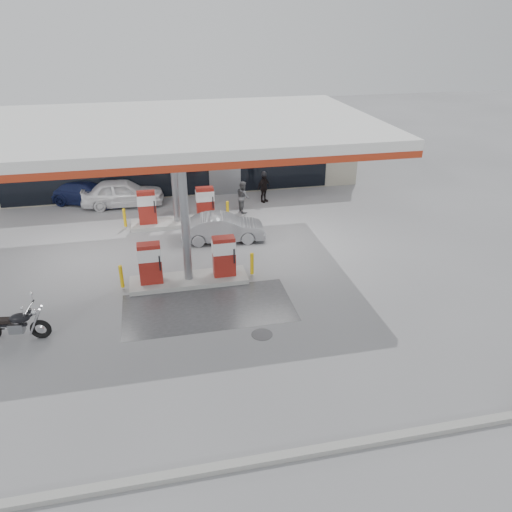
{
  "coord_description": "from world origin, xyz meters",
  "views": [
    {
      "loc": [
        -1.02,
        -15.08,
        9.51
      ],
      "look_at": [
        2.52,
        1.32,
        1.2
      ],
      "focal_mm": 35.0,
      "sensor_mm": 36.0,
      "label": 1
    }
  ],
  "objects_px": {
    "pump_island_near": "(188,266)",
    "pump_island_far": "(177,210)",
    "attendant": "(243,197)",
    "hatchback_silver": "(223,228)",
    "parked_car_right": "(284,169)",
    "biker_walking": "(264,188)",
    "sedan_white": "(123,193)",
    "parked_car_left": "(88,192)",
    "parked_motorcycle": "(16,326)"
  },
  "relations": [
    {
      "from": "pump_island_far",
      "to": "hatchback_silver",
      "type": "height_order",
      "value": "pump_island_far"
    },
    {
      "from": "sedan_white",
      "to": "parked_car_left",
      "type": "bearing_deg",
      "value": 68.82
    },
    {
      "from": "sedan_white",
      "to": "hatchback_silver",
      "type": "bearing_deg",
      "value": -138.77
    },
    {
      "from": "pump_island_near",
      "to": "hatchback_silver",
      "type": "distance_m",
      "value": 4.07
    },
    {
      "from": "pump_island_far",
      "to": "attendant",
      "type": "bearing_deg",
      "value": 16.02
    },
    {
      "from": "parked_motorcycle",
      "to": "parked_car_left",
      "type": "relative_size",
      "value": 0.51
    },
    {
      "from": "attendant",
      "to": "biker_walking",
      "type": "distance_m",
      "value": 1.83
    },
    {
      "from": "parked_motorcycle",
      "to": "pump_island_near",
      "type": "bearing_deg",
      "value": 32.08
    },
    {
      "from": "parked_car_left",
      "to": "biker_walking",
      "type": "distance_m",
      "value": 9.54
    },
    {
      "from": "sedan_white",
      "to": "parked_car_left",
      "type": "distance_m",
      "value": 2.02
    },
    {
      "from": "sedan_white",
      "to": "attendant",
      "type": "relative_size",
      "value": 2.62
    },
    {
      "from": "pump_island_near",
      "to": "parked_car_left",
      "type": "relative_size",
      "value": 1.17
    },
    {
      "from": "parked_car_left",
      "to": "parked_car_right",
      "type": "distance_m",
      "value": 11.67
    },
    {
      "from": "attendant",
      "to": "parked_car_left",
      "type": "height_order",
      "value": "attendant"
    },
    {
      "from": "pump_island_near",
      "to": "sedan_white",
      "type": "relative_size",
      "value": 1.2
    },
    {
      "from": "pump_island_near",
      "to": "parked_car_right",
      "type": "height_order",
      "value": "pump_island_near"
    },
    {
      "from": "sedan_white",
      "to": "parked_car_right",
      "type": "height_order",
      "value": "sedan_white"
    },
    {
      "from": "parked_motorcycle",
      "to": "sedan_white",
      "type": "bearing_deg",
      "value": 83.2
    },
    {
      "from": "pump_island_near",
      "to": "parked_car_right",
      "type": "bearing_deg",
      "value": 59.75
    },
    {
      "from": "parked_car_right",
      "to": "hatchback_silver",
      "type": "bearing_deg",
      "value": 124.24
    },
    {
      "from": "hatchback_silver",
      "to": "parked_car_right",
      "type": "relative_size",
      "value": 0.84
    },
    {
      "from": "pump_island_near",
      "to": "pump_island_far",
      "type": "height_order",
      "value": "same"
    },
    {
      "from": "parked_car_left",
      "to": "pump_island_far",
      "type": "bearing_deg",
      "value": -109.4
    },
    {
      "from": "parked_car_left",
      "to": "parked_car_right",
      "type": "bearing_deg",
      "value": -57.9
    },
    {
      "from": "parked_car_left",
      "to": "biker_walking",
      "type": "relative_size",
      "value": 2.72
    },
    {
      "from": "pump_island_far",
      "to": "biker_walking",
      "type": "bearing_deg",
      "value": 24.34
    },
    {
      "from": "pump_island_far",
      "to": "attendant",
      "type": "relative_size",
      "value": 3.14
    },
    {
      "from": "parked_motorcycle",
      "to": "hatchback_silver",
      "type": "relative_size",
      "value": 0.59
    },
    {
      "from": "pump_island_near",
      "to": "parked_motorcycle",
      "type": "distance_m",
      "value": 6.26
    },
    {
      "from": "attendant",
      "to": "parked_car_right",
      "type": "xyz_separation_m",
      "value": [
        3.51,
        5.0,
        -0.19
      ]
    },
    {
      "from": "pump_island_far",
      "to": "pump_island_near",
      "type": "bearing_deg",
      "value": -90.0
    },
    {
      "from": "pump_island_near",
      "to": "attendant",
      "type": "height_order",
      "value": "pump_island_near"
    },
    {
      "from": "hatchback_silver",
      "to": "parked_car_right",
      "type": "height_order",
      "value": "parked_car_right"
    },
    {
      "from": "parked_car_left",
      "to": "biker_walking",
      "type": "xyz_separation_m",
      "value": [
        9.36,
        -1.8,
        0.17
      ]
    },
    {
      "from": "pump_island_near",
      "to": "parked_car_left",
      "type": "bearing_deg",
      "value": 114.23
    },
    {
      "from": "pump_island_near",
      "to": "biker_walking",
      "type": "height_order",
      "value": "pump_island_near"
    },
    {
      "from": "sedan_white",
      "to": "attendant",
      "type": "xyz_separation_m",
      "value": [
        6.13,
        -2.2,
        0.09
      ]
    },
    {
      "from": "sedan_white",
      "to": "attendant",
      "type": "distance_m",
      "value": 6.51
    },
    {
      "from": "sedan_white",
      "to": "biker_walking",
      "type": "xyz_separation_m",
      "value": [
        7.51,
        -1.0,
        0.08
      ]
    },
    {
      "from": "parked_motorcycle",
      "to": "sedan_white",
      "type": "xyz_separation_m",
      "value": [
        3.05,
        11.78,
        0.22
      ]
    },
    {
      "from": "attendant",
      "to": "hatchback_silver",
      "type": "height_order",
      "value": "attendant"
    },
    {
      "from": "pump_island_far",
      "to": "parked_motorcycle",
      "type": "xyz_separation_m",
      "value": [
        -5.7,
        -8.58,
        -0.2
      ]
    },
    {
      "from": "attendant",
      "to": "parked_car_left",
      "type": "relative_size",
      "value": 0.37
    },
    {
      "from": "pump_island_near",
      "to": "parked_car_left",
      "type": "xyz_separation_m",
      "value": [
        -4.5,
        10.0,
        -0.07
      ]
    },
    {
      "from": "attendant",
      "to": "hatchback_silver",
      "type": "distance_m",
      "value": 3.76
    },
    {
      "from": "attendant",
      "to": "hatchback_silver",
      "type": "bearing_deg",
      "value": 146.91
    },
    {
      "from": "parked_motorcycle",
      "to": "biker_walking",
      "type": "xyz_separation_m",
      "value": [
        10.56,
        10.78,
        0.3
      ]
    },
    {
      "from": "biker_walking",
      "to": "pump_island_near",
      "type": "bearing_deg",
      "value": -155.2
    },
    {
      "from": "hatchback_silver",
      "to": "attendant",
      "type": "bearing_deg",
      "value": -20.18
    },
    {
      "from": "parked_car_right",
      "to": "biker_walking",
      "type": "distance_m",
      "value": 4.36
    }
  ]
}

